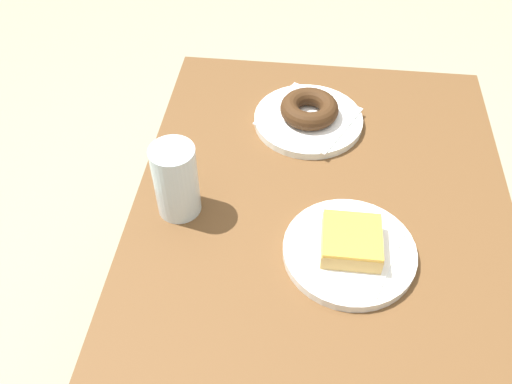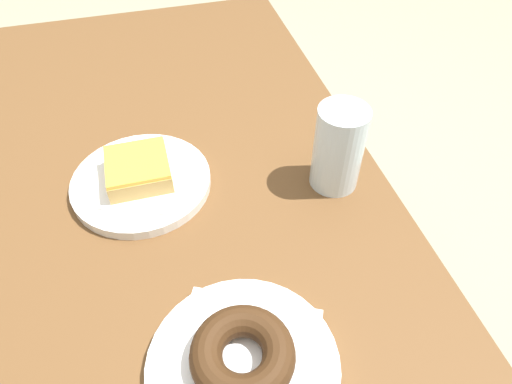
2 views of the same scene
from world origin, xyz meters
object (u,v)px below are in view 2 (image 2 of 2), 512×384
Objects in this scene: plate_glazed_square at (142,182)px; plate_chocolate_ring at (243,366)px; water_glass at (338,148)px; donut_chocolate_ring at (242,355)px; donut_glazed_square at (138,169)px.

plate_glazed_square and plate_chocolate_ring have the same top height.
donut_chocolate_ring is at bearing -39.80° from water_glass.
donut_chocolate_ring is 0.85× the size of water_glass.
plate_chocolate_ring is 1.88× the size of donut_chocolate_ring.
donut_glazed_square is at bearing -165.89° from donut_chocolate_ring.
plate_chocolate_ring is 0.33m from water_glass.
donut_chocolate_ring is at bearing -90.00° from plate_chocolate_ring.
plate_glazed_square is 0.30m from water_glass.
donut_glazed_square reaches higher than plate_chocolate_ring.
donut_glazed_square is 0.33m from donut_chocolate_ring.
donut_glazed_square is at bearing -103.25° from water_glass.
water_glass is at bearing 140.20° from donut_chocolate_ring.
donut_chocolate_ring is 0.33m from water_glass.
plate_chocolate_ring is at bearing 14.11° from plate_glazed_square.
donut_glazed_square is 0.68× the size of water_glass.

